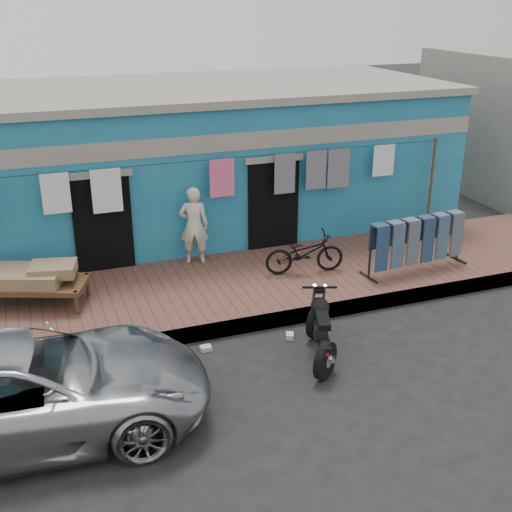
% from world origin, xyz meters
% --- Properties ---
extents(ground, '(80.00, 80.00, 0.00)m').
position_xyz_m(ground, '(0.00, 0.00, 0.00)').
color(ground, black).
rests_on(ground, ground).
extents(sidewalk, '(28.00, 3.00, 0.25)m').
position_xyz_m(sidewalk, '(0.00, 3.00, 0.12)').
color(sidewalk, brown).
rests_on(sidewalk, ground).
extents(curb, '(28.00, 0.10, 0.25)m').
position_xyz_m(curb, '(0.00, 1.55, 0.12)').
color(curb, gray).
rests_on(curb, ground).
extents(building, '(12.20, 5.20, 3.36)m').
position_xyz_m(building, '(-0.00, 6.99, 1.69)').
color(building, '#1F6888').
rests_on(building, ground).
extents(clothesline, '(10.06, 0.06, 2.10)m').
position_xyz_m(clothesline, '(-0.13, 4.25, 1.80)').
color(clothesline, brown).
rests_on(clothesline, sidewalk).
extents(car, '(4.92, 2.45, 1.36)m').
position_xyz_m(car, '(-3.87, -0.01, 0.68)').
color(car, '#B1B1B6').
rests_on(car, ground).
extents(seated_person, '(0.65, 0.53, 1.57)m').
position_xyz_m(seated_person, '(-0.49, 4.20, 1.03)').
color(seated_person, beige).
rests_on(seated_person, sidewalk).
extents(bicycle, '(1.58, 0.77, 0.98)m').
position_xyz_m(bicycle, '(1.35, 2.97, 0.74)').
color(bicycle, black).
rests_on(bicycle, sidewalk).
extents(motorcycle, '(1.52, 1.89, 1.00)m').
position_xyz_m(motorcycle, '(0.48, 0.42, 0.50)').
color(motorcycle, black).
rests_on(motorcycle, ground).
extents(charpoy, '(2.71, 2.36, 0.69)m').
position_xyz_m(charpoy, '(-3.66, 3.37, 0.60)').
color(charpoy, brown).
rests_on(charpoy, sidewalk).
extents(jeans_rack, '(2.33, 0.85, 1.08)m').
position_xyz_m(jeans_rack, '(3.45, 2.39, 0.79)').
color(jeans_rack, black).
rests_on(jeans_rack, sidewalk).
extents(litter_a, '(0.18, 0.14, 0.08)m').
position_xyz_m(litter_a, '(-1.15, 1.20, 0.04)').
color(litter_a, silver).
rests_on(litter_a, ground).
extents(litter_b, '(0.18, 0.20, 0.08)m').
position_xyz_m(litter_b, '(0.26, 1.10, 0.04)').
color(litter_b, silver).
rests_on(litter_b, ground).
extents(litter_c, '(0.22, 0.26, 0.09)m').
position_xyz_m(litter_c, '(0.84, 1.07, 0.05)').
color(litter_c, silver).
rests_on(litter_c, ground).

